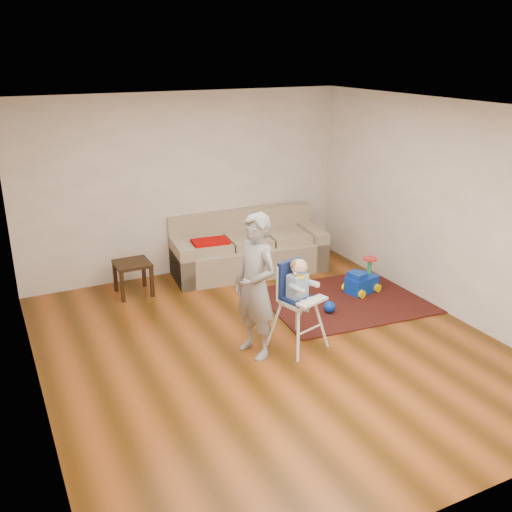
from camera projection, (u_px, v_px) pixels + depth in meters
name	position (u px, v px, depth m)	size (l,w,h in m)	color
ground	(271.00, 347.00, 6.61)	(5.50, 5.50, 0.00)	#472809
room_envelope	(251.00, 180.00, 6.40)	(5.04, 5.52, 2.72)	beige
sofa	(248.00, 244.00, 8.72)	(2.41, 1.19, 0.90)	gray
side_table	(133.00, 278.00, 7.97)	(0.47, 0.47, 0.47)	black
area_rug	(348.00, 300.00, 7.83)	(2.19, 1.65, 0.02)	black
ride_on_toy	(362.00, 276.00, 8.00)	(0.44, 0.31, 0.48)	#0B37BF
toy_ball	(329.00, 307.00, 7.42)	(0.16, 0.16, 0.16)	#0B37BF
high_chair	(298.00, 305.00, 6.46)	(0.62, 0.62, 1.09)	silver
adult	(255.00, 287.00, 6.21)	(0.60, 0.39, 1.64)	gray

